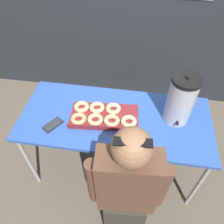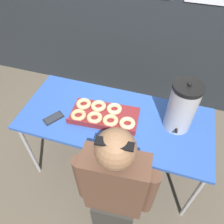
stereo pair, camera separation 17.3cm
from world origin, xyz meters
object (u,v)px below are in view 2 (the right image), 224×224
at_px(coffee_urn, 182,107).
at_px(person_seated, 115,192).
at_px(cell_phone, 54,118).
at_px(donut_box, 102,114).

height_order(coffee_urn, person_seated, person_seated).
xyz_separation_m(coffee_urn, person_seated, (-0.32, -0.61, -0.35)).
xyz_separation_m(cell_phone, person_seated, (0.63, -0.38, -0.15)).
height_order(coffee_urn, cell_phone, coffee_urn).
relative_size(donut_box, cell_phone, 3.28).
distance_m(donut_box, person_seated, 0.60).
bearing_deg(cell_phone, coffee_urn, 47.06).
xyz_separation_m(donut_box, person_seated, (0.26, -0.52, -0.17)).
bearing_deg(cell_phone, donut_box, 54.15).
height_order(donut_box, coffee_urn, coffee_urn).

